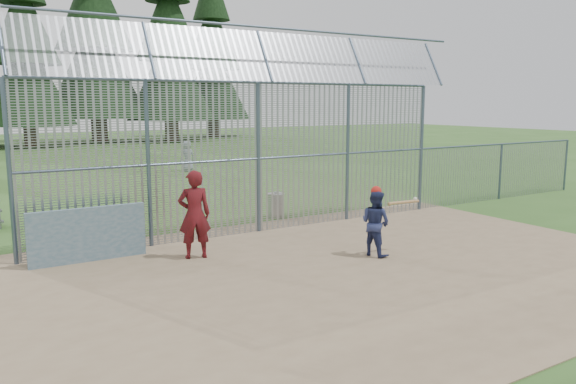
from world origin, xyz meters
TOP-DOWN VIEW (x-y plane):
  - ground at (0.00, 0.00)m, footprint 120.00×120.00m
  - dirt_infield at (0.00, -0.50)m, footprint 14.00×10.00m
  - dugout_wall at (-4.60, 2.90)m, footprint 2.50×0.12m
  - batter at (1.08, -0.04)m, footprint 0.71×0.84m
  - onlooker at (-2.50, 1.93)m, footprint 0.82×0.63m
  - bg_kid_standing at (3.46, 17.32)m, footprint 0.80×0.56m
  - batting_gear at (1.27, -0.08)m, footprint 1.25×0.35m
  - trash_can at (1.37, 4.92)m, footprint 0.56×0.56m
  - backstop_fence at (1.81, 3.43)m, footprint 20.09×0.81m
  - conifer_row at (1.93, 41.51)m, footprint 38.48×12.26m

SIDE VIEW (x-z plane):
  - ground at x=0.00m, z-range 0.00..0.00m
  - dirt_infield at x=0.00m, z-range 0.00..0.02m
  - trash_can at x=1.37m, z-range -0.03..0.79m
  - dugout_wall at x=-4.60m, z-range 0.02..1.22m
  - batter at x=1.08m, z-range 0.02..1.52m
  - bg_kid_standing at x=3.46m, z-range 0.00..1.57m
  - onlooker at x=-2.50m, z-range 0.02..2.01m
  - batting_gear at x=1.27m, z-range 1.19..1.65m
  - backstop_fence at x=1.81m, z-range -0.29..5.01m
  - conifer_row at x=1.93m, z-range 0.73..20.93m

